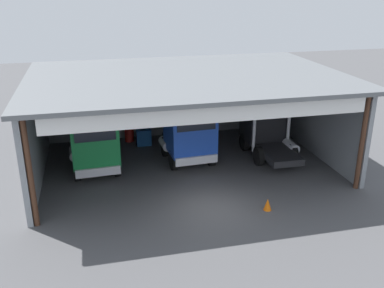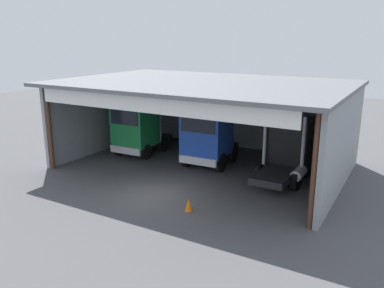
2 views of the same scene
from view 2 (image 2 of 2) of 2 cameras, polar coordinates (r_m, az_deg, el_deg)
ground_plane at (r=19.84m, az=-5.24°, el=-7.18°), size 80.00×80.00×0.00m
workshop_shed at (r=23.80m, az=2.90°, el=5.78°), size 16.21×11.21×5.14m
truck_green_yard_outside at (r=25.91m, az=-7.97°, el=2.54°), size 2.67×4.52×3.69m
truck_blue_center_right_bay at (r=23.34m, az=2.34°, el=1.49°), size 2.76×4.42×3.79m
truck_black_right_bay at (r=22.04m, az=13.76°, el=-0.59°), size 2.48×4.97×3.68m
oil_drum at (r=28.71m, az=1.17°, el=0.85°), size 0.58×0.58×0.85m
tool_cart at (r=27.57m, az=1.75°, el=0.40°), size 0.90×0.60×1.00m
traffic_cone at (r=17.82m, az=-0.48°, el=-8.81°), size 0.36×0.36×0.56m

